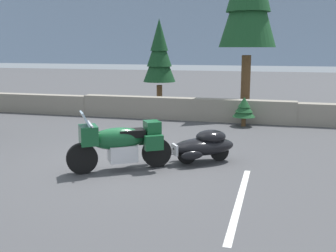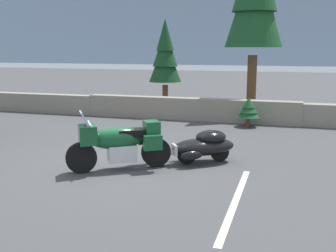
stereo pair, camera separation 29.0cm
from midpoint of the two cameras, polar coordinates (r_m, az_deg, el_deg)
name	(u,v)px [view 1 (the left image)]	position (r m, az deg, el deg)	size (l,w,h in m)	color
ground_plane	(123,165)	(9.40, -7.14, -5.48)	(80.00, 80.00, 0.00)	#424244
stone_guard_wall	(192,110)	(15.12, 2.87, 2.32)	(24.00, 0.57, 0.82)	gray
distant_ridgeline	(267,26)	(104.80, 13.69, 13.46)	(240.00, 80.00, 16.00)	#7F93AD
touring_motorcycle	(120,142)	(8.89, -7.69, -2.29)	(2.00, 1.50, 1.33)	black
car_shaped_trailer	(204,145)	(9.49, 4.19, -2.69)	(2.04, 1.52, 0.76)	black
pine_tree_secondary	(159,54)	(17.13, -1.72, 10.06)	(1.35, 1.35, 3.83)	brown
pine_sapling_near	(244,108)	(14.05, 10.02, 2.49)	(0.77, 0.77, 1.01)	brown
parking_stripe_marker	(240,200)	(7.35, 8.87, -10.20)	(0.12, 3.60, 0.01)	silver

